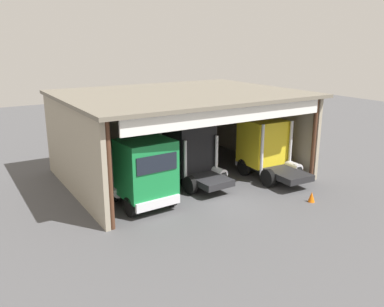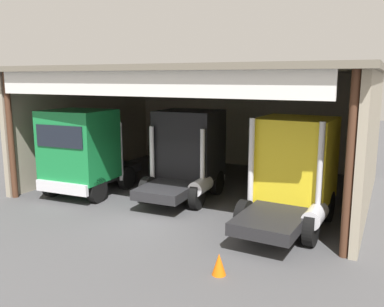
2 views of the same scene
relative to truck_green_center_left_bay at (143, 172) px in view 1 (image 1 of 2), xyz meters
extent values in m
plane|color=#4C4C4F|center=(4.06, -1.71, -1.86)|extent=(80.00, 80.00, 0.00)
cube|color=#9E937F|center=(4.06, 8.70, 0.67)|extent=(13.23, 0.24, 5.05)
cube|color=#9E937F|center=(-2.56, 3.50, 0.67)|extent=(0.24, 10.41, 5.05)
cube|color=#9E937F|center=(10.67, 3.50, 0.67)|extent=(0.24, 10.41, 5.05)
cube|color=#6E6759|center=(4.06, 3.24, 3.29)|extent=(13.83, 10.92, 0.20)
cylinder|color=#4C2D1E|center=(-2.31, -1.56, 0.67)|extent=(0.24, 0.24, 5.05)
cylinder|color=#4C2D1E|center=(10.42, -1.56, 0.67)|extent=(0.24, 0.24, 5.05)
cube|color=white|center=(4.06, -1.91, 2.84)|extent=(11.91, 0.12, 0.90)
cube|color=#197F3D|center=(0.03, -0.24, 0.30)|extent=(2.65, 2.36, 2.81)
cube|color=black|center=(0.10, -1.37, 0.79)|extent=(2.15, 0.18, 0.84)
cube|color=silver|center=(0.10, -1.40, -1.21)|extent=(2.41, 0.29, 0.44)
cube|color=#232326|center=(-0.06, 1.48, -1.18)|extent=(2.07, 3.23, 0.36)
cylinder|color=silver|center=(1.10, 1.08, -0.11)|extent=(0.18, 0.18, 2.49)
cylinder|color=silver|center=(-1.17, 0.96, -0.11)|extent=(0.18, 0.18, 2.49)
cylinder|color=silver|center=(-1.18, 1.12, -1.06)|extent=(0.62, 1.23, 0.56)
cylinder|color=black|center=(1.17, -0.63, -1.36)|extent=(0.35, 1.02, 1.00)
cylinder|color=black|center=(-1.06, -0.75, -1.36)|extent=(0.35, 1.02, 1.00)
cylinder|color=black|center=(1.06, 1.54, -1.36)|extent=(0.35, 1.02, 1.00)
cylinder|color=black|center=(-1.17, 1.42, -1.36)|extent=(0.35, 1.02, 1.00)
cube|color=black|center=(3.91, 2.00, 0.29)|extent=(2.50, 2.26, 2.76)
cube|color=black|center=(3.86, 3.10, 0.77)|extent=(2.05, 0.15, 0.83)
cube|color=silver|center=(3.86, 3.13, -1.20)|extent=(2.29, 0.26, 0.44)
cube|color=#232326|center=(3.98, 0.33, -1.17)|extent=(1.94, 3.11, 0.36)
cylinder|color=silver|center=(2.88, 0.73, -0.12)|extent=(0.18, 0.18, 2.45)
cylinder|color=silver|center=(5.05, 0.82, -0.12)|extent=(0.18, 0.18, 2.45)
cylinder|color=silver|center=(5.05, 0.68, -1.05)|extent=(0.61, 1.22, 0.56)
cylinder|color=black|center=(2.84, 2.39, -1.35)|extent=(0.34, 1.04, 1.03)
cylinder|color=black|center=(4.95, 2.48, -1.35)|extent=(0.34, 1.04, 1.03)
cylinder|color=black|center=(2.93, 0.29, -1.35)|extent=(0.34, 1.04, 1.03)
cylinder|color=black|center=(5.04, 0.38, -1.35)|extent=(0.34, 1.04, 1.03)
cube|color=yellow|center=(8.51, 0.78, 0.30)|extent=(2.51, 2.42, 2.76)
cube|color=black|center=(8.57, 1.95, 0.78)|extent=(2.04, 0.16, 0.83)
cube|color=silver|center=(8.57, 1.98, -1.18)|extent=(2.29, 0.27, 0.44)
cube|color=#232326|center=(8.42, -1.13, -1.15)|extent=(1.97, 3.56, 0.36)
cylinder|color=silver|center=(7.37, -0.47, 0.20)|extent=(0.18, 0.18, 3.05)
cylinder|color=silver|center=(9.53, -0.58, 0.20)|extent=(0.18, 0.18, 3.05)
cylinder|color=silver|center=(9.51, -0.89, -1.03)|extent=(0.62, 1.23, 0.56)
cylinder|color=black|center=(7.49, 1.29, -1.33)|extent=(0.35, 1.07, 1.05)
cylinder|color=black|center=(9.59, 1.18, -1.33)|extent=(0.35, 1.07, 1.05)
cylinder|color=black|center=(7.37, -1.08, -1.33)|extent=(0.35, 1.07, 1.05)
cylinder|color=black|center=(9.47, -1.18, -1.33)|extent=(0.35, 1.07, 1.05)
cylinder|color=gold|center=(6.06, 7.84, -1.40)|extent=(0.58, 0.58, 0.92)
cube|color=#1E59A5|center=(6.31, 7.36, -1.36)|extent=(0.90, 0.60, 1.00)
cone|color=orange|center=(7.76, -4.04, -1.58)|extent=(0.36, 0.36, 0.56)
camera|label=1|loc=(-8.01, -17.67, 6.37)|focal=37.91mm
camera|label=2|loc=(11.34, -12.79, 2.98)|focal=38.14mm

